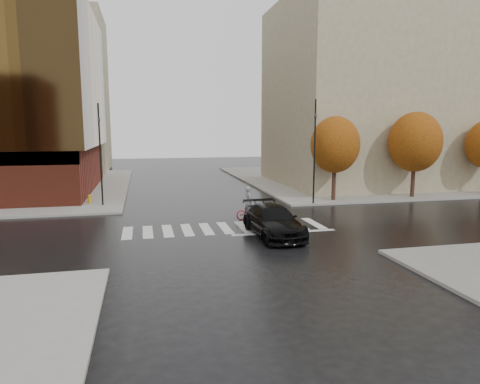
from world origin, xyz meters
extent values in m
plane|color=black|center=(0.00, 0.00, 0.00)|extent=(120.00, 120.00, 0.00)
cube|color=gray|center=(21.00, 21.00, 0.07)|extent=(30.00, 30.00, 0.15)
cube|color=silver|center=(0.00, 0.50, 0.01)|extent=(12.00, 3.00, 0.01)
cube|color=gray|center=(17.00, 17.00, 9.15)|extent=(16.00, 16.00, 18.00)
cube|color=gray|center=(-16.00, 37.00, 10.15)|extent=(14.00, 12.00, 20.00)
cylinder|color=black|center=(10.00, 7.40, 1.55)|extent=(0.32, 0.32, 2.80)
ellipsoid|color=#A85810|center=(10.00, 7.40, 4.47)|extent=(3.80, 3.80, 4.37)
cylinder|color=black|center=(17.00, 7.40, 1.55)|extent=(0.32, 0.32, 2.80)
ellipsoid|color=#A85810|center=(17.00, 7.40, 4.63)|extent=(4.20, 4.20, 4.83)
imported|color=black|center=(2.20, -1.80, 0.81)|extent=(2.47, 5.68, 1.63)
imported|color=maroon|center=(2.00, 2.50, 0.49)|extent=(1.95, 0.95, 0.98)
imported|color=gray|center=(1.90, 2.50, 1.13)|extent=(0.59, 0.80, 1.99)
cylinder|color=black|center=(-7.51, 9.00, 3.83)|extent=(0.12, 0.12, 7.35)
imported|color=black|center=(-7.51, 9.00, 6.49)|extent=(0.21, 0.18, 0.92)
cylinder|color=black|center=(7.86, 6.30, 3.99)|extent=(0.12, 0.12, 7.67)
imported|color=black|center=(7.86, 6.30, 6.77)|extent=(0.18, 0.21, 0.96)
cylinder|color=#C69E0B|center=(-8.55, 10.00, 0.42)|extent=(0.22, 0.22, 0.54)
sphere|color=#C69E0B|center=(-8.55, 10.00, 0.69)|extent=(0.23, 0.23, 0.23)
cylinder|color=#51461D|center=(1.84, -2.00, 0.01)|extent=(0.75, 0.75, 0.01)
camera|label=1|loc=(-4.54, -23.32, 5.76)|focal=32.00mm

